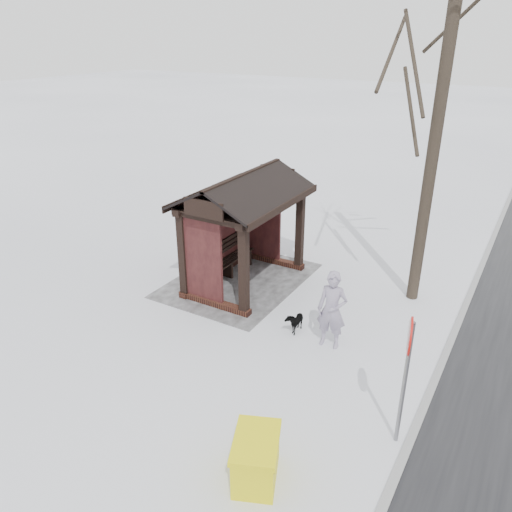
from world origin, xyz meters
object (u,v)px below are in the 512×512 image
(grit_bin, at_px, (256,458))
(road_sign, at_px, (407,356))
(pedestrian, at_px, (332,310))
(bus_shelter, at_px, (239,207))
(dog, at_px, (295,321))
(tree_near, at_px, (449,41))

(grit_bin, height_order, road_sign, road_sign)
(pedestrian, bearing_deg, grit_bin, -89.52)
(bus_shelter, distance_m, dog, 3.42)
(pedestrian, relative_size, grit_bin, 1.50)
(bus_shelter, distance_m, road_sign, 6.56)
(road_sign, bearing_deg, pedestrian, -148.23)
(dog, xyz_separation_m, grit_bin, (4.06, 1.35, 0.13))
(tree_near, height_order, road_sign, tree_near)
(bus_shelter, xyz_separation_m, dog, (1.49, 2.42, -1.91))
(pedestrian, xyz_separation_m, dog, (-0.13, -0.93, -0.63))
(bus_shelter, bearing_deg, tree_near, 108.99)
(pedestrian, height_order, grit_bin, pedestrian)
(tree_near, distance_m, dog, 6.89)
(road_sign, bearing_deg, bus_shelter, -137.54)
(bus_shelter, xyz_separation_m, road_sign, (3.66, 5.42, -0.44))
(dog, relative_size, grit_bin, 0.52)
(grit_bin, distance_m, road_sign, 2.83)
(dog, distance_m, grit_bin, 4.28)
(tree_near, xyz_separation_m, pedestrian, (3.12, -1.00, -5.26))
(bus_shelter, relative_size, dog, 5.87)
(pedestrian, height_order, dog, pedestrian)
(pedestrian, bearing_deg, dog, 166.38)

